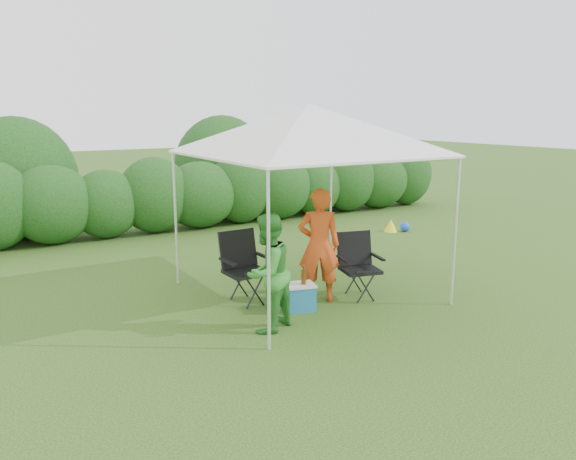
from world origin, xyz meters
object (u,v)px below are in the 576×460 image
canopy (308,130)px  chair_left (243,262)px  man (319,245)px  cooler (298,297)px  chair_right (358,261)px  woman (267,273)px

canopy → chair_left: canopy is taller
man → cooler: man is taller
cooler → chair_right: bearing=18.6°
woman → cooler: 1.00m
canopy → chair_left: bearing=168.4°
man → chair_left: bearing=-1.5°
man → chair_right: bearing=-161.1°
canopy → man: size_ratio=1.86×
chair_left → woman: (-0.24, -1.16, 0.17)m
canopy → man: 1.67m
chair_left → woman: bearing=-103.9°
chair_right → chair_left: 1.71m
canopy → chair_left: size_ratio=3.01×
chair_left → woman: size_ratio=0.69×
chair_left → woman: 1.20m
canopy → woman: 2.31m
cooler → woman: bearing=-135.5°
woman → cooler: woman is taller
chair_right → cooler: 1.15m
woman → cooler: bearing=-176.9°
woman → cooler: size_ratio=2.91×
canopy → woman: canopy is taller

